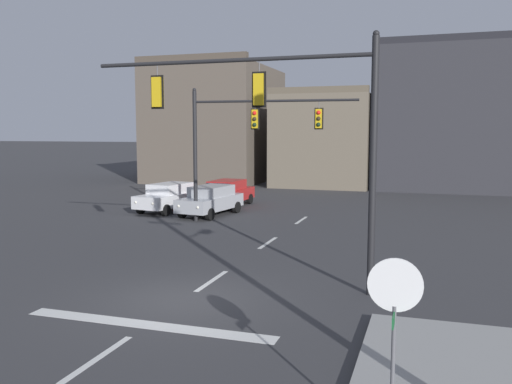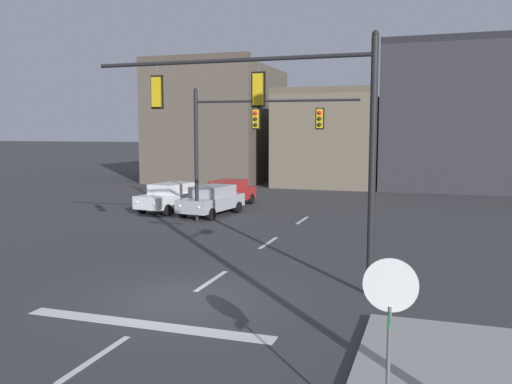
# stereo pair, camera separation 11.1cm
# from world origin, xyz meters

# --- Properties ---
(ground_plane) EXTENTS (400.00, 400.00, 0.00)m
(ground_plane) POSITION_xyz_m (0.00, 0.00, 0.00)
(ground_plane) COLOR #353538
(stop_bar_paint) EXTENTS (6.40, 0.50, 0.01)m
(stop_bar_paint) POSITION_xyz_m (0.00, -2.00, 0.00)
(stop_bar_paint) COLOR silver
(stop_bar_paint) RESTS_ON ground
(lane_centreline) EXTENTS (0.16, 26.40, 0.01)m
(lane_centreline) POSITION_xyz_m (0.00, 2.00, 0.00)
(lane_centreline) COLOR silver
(lane_centreline) RESTS_ON ground
(signal_mast_near_side) EXTENTS (8.61, 0.36, 7.24)m
(signal_mast_near_side) POSITION_xyz_m (2.30, 2.08, 4.92)
(signal_mast_near_side) COLOR black
(signal_mast_near_side) RESTS_ON ground
(signal_mast_far_side) EXTENTS (8.18, 0.76, 6.71)m
(signal_mast_far_side) POSITION_xyz_m (-2.66, 12.27, 4.51)
(signal_mast_far_side) COLOR black
(signal_mast_far_side) RESTS_ON ground
(stop_sign) EXTENTS (0.76, 0.64, 2.83)m
(stop_sign) POSITION_xyz_m (5.86, -5.49, 2.14)
(stop_sign) COLOR #56565B
(stop_sign) RESTS_ON ground
(car_lot_nearside) EXTENTS (2.41, 4.63, 1.61)m
(car_lot_nearside) POSITION_xyz_m (-5.09, 14.08, 0.86)
(car_lot_nearside) COLOR #9EA0A5
(car_lot_nearside) RESTS_ON ground
(car_lot_middle) EXTENTS (2.51, 4.65, 1.61)m
(car_lot_middle) POSITION_xyz_m (-7.90, 14.71, 0.86)
(car_lot_middle) COLOR silver
(car_lot_middle) RESTS_ON ground
(car_lot_farside) EXTENTS (2.11, 4.54, 1.61)m
(car_lot_farside) POSITION_xyz_m (-5.49, 17.75, 0.86)
(car_lot_farside) COLOR #A81E1E
(car_lot_farside) RESTS_ON ground
(building_row) EXTENTS (54.12, 12.62, 11.45)m
(building_row) POSITION_xyz_m (8.12, 33.96, 4.79)
(building_row) COLOR brown
(building_row) RESTS_ON ground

